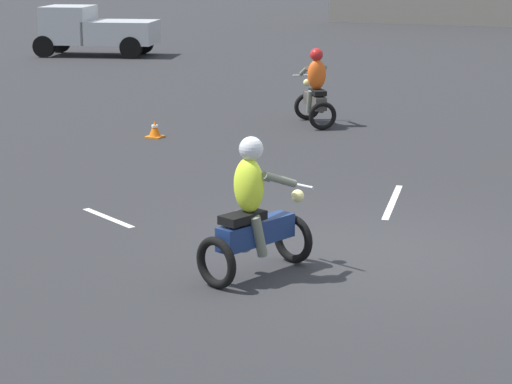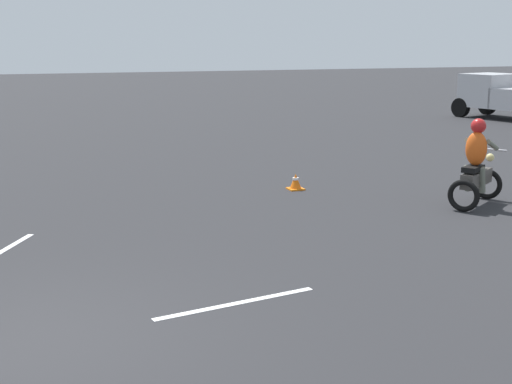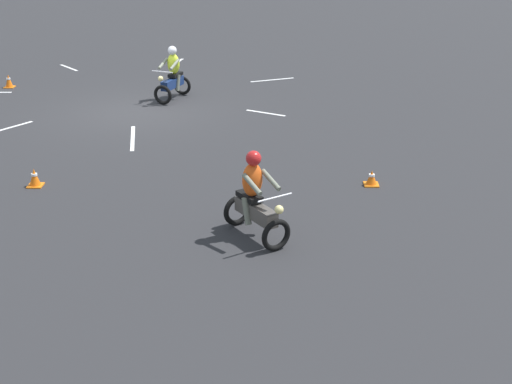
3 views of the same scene
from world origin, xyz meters
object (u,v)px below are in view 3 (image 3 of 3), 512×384
motorcycle_rider_foreground (173,76)px  traffic_cone_far_right (35,178)px  traffic_cone_near_left (372,178)px  traffic_cone_mid_center (9,81)px  motorcycle_rider_background (255,200)px

motorcycle_rider_foreground → traffic_cone_far_right: bearing=95.0°
traffic_cone_near_left → traffic_cone_mid_center: bearing=-38.3°
motorcycle_rider_foreground → motorcycle_rider_background: same height
motorcycle_rider_foreground → traffic_cone_mid_center: motorcycle_rider_foreground is taller
traffic_cone_near_left → motorcycle_rider_background: bearing=46.6°
motorcycle_rider_background → traffic_cone_mid_center: motorcycle_rider_background is taller
motorcycle_rider_background → traffic_cone_near_left: (-2.49, -2.63, -0.56)m
traffic_cone_mid_center → motorcycle_rider_background: bearing=126.9°
motorcycle_rider_background → traffic_cone_far_right: motorcycle_rider_background is taller
traffic_cone_near_left → traffic_cone_far_right: (7.33, 0.21, 0.03)m
motorcycle_rider_foreground → traffic_cone_far_right: size_ratio=4.17×
traffic_cone_mid_center → traffic_cone_far_right: 9.56m
motorcycle_rider_foreground → motorcycle_rider_background: (-2.78, 9.87, 0.00)m
motorcycle_rider_background → traffic_cone_near_left: motorcycle_rider_background is taller
motorcycle_rider_foreground → traffic_cone_mid_center: bearing=6.7°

